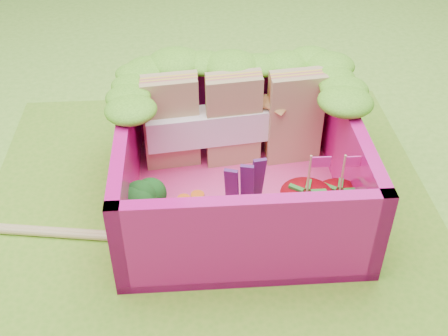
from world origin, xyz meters
name	(u,v)px	position (x,y,z in m)	size (l,w,h in m)	color
ground	(211,218)	(0.00, 0.00, 0.00)	(14.00, 14.00, 0.00)	#73BD35
placemat	(211,216)	(0.00, 0.00, 0.01)	(2.60, 2.60, 0.03)	#6AAE27
bento_floor	(238,198)	(0.16, 0.10, 0.06)	(1.30, 1.30, 0.05)	#ED3C8A
bento_box	(239,164)	(0.16, 0.10, 0.31)	(1.30, 1.30, 0.55)	#D91284
lettuce_ruffle	(233,71)	(0.16, 0.56, 0.64)	(1.43, 0.76, 0.11)	#3F911A
sandwich_stack	(235,120)	(0.17, 0.45, 0.36)	(1.08, 0.30, 0.58)	tan
broccoli	(143,205)	(-0.36, -0.17, 0.27)	(0.31, 0.31, 0.27)	#709B4B
carrot_sticks	(192,215)	(-0.11, -0.20, 0.21)	(0.14, 0.08, 0.27)	orange
purple_wedges	(245,188)	(0.19, -0.07, 0.27)	(0.21, 0.11, 0.38)	#501959
strawberry_left	(305,212)	(0.48, -0.23, 0.22)	(0.27, 0.27, 0.51)	red
strawberry_right	(337,208)	(0.66, -0.19, 0.20)	(0.23, 0.23, 0.47)	red
snap_peas	(295,216)	(0.46, -0.13, 0.11)	(0.82, 0.56, 0.05)	#67AD36
chopsticks	(49,232)	(-0.89, -0.11, 0.05)	(2.19, 0.40, 0.04)	#D8B676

